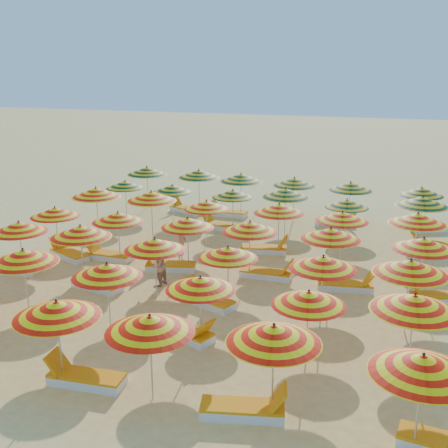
{
  "coord_description": "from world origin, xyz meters",
  "views": [
    {
      "loc": [
        5.87,
        -16.92,
        6.86
      ],
      "look_at": [
        0.0,
        0.5,
        1.6
      ],
      "focal_mm": 45.0,
      "sensor_mm": 36.0,
      "label": 1
    }
  ],
  "objects_px": {
    "umbrella_7": "(23,256)",
    "umbrella_12": "(19,227)",
    "umbrella_18": "(55,212)",
    "lounger_11": "(170,266)",
    "umbrella_25": "(151,196)",
    "lounger_13": "(347,285)",
    "umbrella_23": "(424,244)",
    "umbrella_41": "(421,192)",
    "umbrella_22": "(331,234)",
    "umbrella_30": "(125,185)",
    "umbrella_24": "(96,192)",
    "umbrella_33": "(286,193)",
    "umbrella_20": "(188,223)",
    "lounger_9": "(69,254)",
    "lounger_1": "(85,378)",
    "lounger_12": "(267,273)",
    "umbrella_15": "(228,253)",
    "umbrella_36": "(147,171)",
    "umbrella_21": "(250,227)",
    "umbrella_39": "(295,182)",
    "umbrella_34": "(347,204)",
    "lounger_7": "(99,285)",
    "umbrella_13": "(81,232)",
    "lounger_6": "(11,269)",
    "umbrella_16": "(323,263)",
    "lounger_15": "(265,249)",
    "umbrella_8": "(107,270)",
    "lounger_20": "(337,222)",
    "umbrella_5": "(423,365)",
    "umbrella_40": "(351,186)",
    "umbrella_29": "(418,219)",
    "lounger_18": "(186,209)",
    "umbrella_38": "(241,178)",
    "umbrella_4": "(274,334)",
    "umbrella_28": "(342,217)",
    "lounger_14": "(436,297)",
    "umbrella_26": "(207,205)",
    "lounger_16": "(220,226)",
    "umbrella_35": "(422,201)",
    "lounger_19": "(228,213)",
    "umbrella_2": "(57,309)",
    "lounger_21": "(430,228)",
    "umbrella_17": "(411,267)",
    "umbrella_9": "(201,283)",
    "umbrella_19": "(118,217)",
    "lounger_10": "(108,255)",
    "umbrella_32": "(233,194)",
    "umbrella_27": "(279,209)",
    "umbrella_31": "(172,189)",
    "umbrella_3": "(150,324)"
  },
  "relations": [
    {
      "from": "umbrella_29",
      "to": "lounger_18",
      "type": "height_order",
      "value": "umbrella_29"
    },
    {
      "from": "umbrella_22",
      "to": "umbrella_30",
      "type": "relative_size",
      "value": 1.19
    },
    {
      "from": "umbrella_24",
      "to": "umbrella_33",
      "type": "relative_size",
      "value": 0.99
    },
    {
      "from": "lounger_1",
      "to": "lounger_13",
      "type": "xyz_separation_m",
      "value": [
        4.87,
        7.35,
        0.0
      ]
    },
    {
      "from": "umbrella_20",
      "to": "umbrella_29",
      "type": "relative_size",
      "value": 0.99
    },
    {
      "from": "umbrella_27",
      "to": "lounger_14",
      "type": "xyz_separation_m",
      "value": [
        5.49,
        -2.76,
        -1.62
      ]
    },
    {
      "from": "umbrella_18",
      "to": "lounger_11",
      "type": "distance_m",
      "value": 4.77
    },
    {
      "from": "umbrella_15",
      "to": "umbrella_34",
      "type": "bearing_deg",
      "value": 70.63
    },
    {
      "from": "umbrella_25",
      "to": "lounger_13",
      "type": "height_order",
      "value": "umbrella_25"
    },
    {
      "from": "umbrella_13",
      "to": "lounger_6",
      "type": "distance_m",
      "value": 3.41
    },
    {
      "from": "umbrella_15",
      "to": "umbrella_31",
      "type": "relative_size",
      "value": 1.09
    },
    {
      "from": "umbrella_5",
      "to": "umbrella_17",
      "type": "xyz_separation_m",
      "value": [
        -0.28,
        4.96,
        0.04
      ]
    },
    {
      "from": "lounger_20",
      "to": "umbrella_18",
      "type": "bearing_deg",
      "value": -160.06
    },
    {
      "from": "umbrella_32",
      "to": "lounger_1",
      "type": "height_order",
      "value": "umbrella_32"
    },
    {
      "from": "umbrella_24",
      "to": "lounger_13",
      "type": "height_order",
      "value": "umbrella_24"
    },
    {
      "from": "umbrella_20",
      "to": "umbrella_4",
      "type": "bearing_deg",
      "value": -56.57
    },
    {
      "from": "umbrella_2",
      "to": "lounger_21",
      "type": "distance_m",
      "value": 17.16
    },
    {
      "from": "umbrella_23",
      "to": "umbrella_41",
      "type": "bearing_deg",
      "value": 90.33
    },
    {
      "from": "umbrella_26",
      "to": "lounger_16",
      "type": "distance_m",
      "value": 2.79
    },
    {
      "from": "umbrella_20",
      "to": "lounger_6",
      "type": "relative_size",
      "value": 1.15
    },
    {
      "from": "umbrella_13",
      "to": "lounger_10",
      "type": "xyz_separation_m",
      "value": [
        -0.55,
        2.48,
        -1.66
      ]
    },
    {
      "from": "umbrella_35",
      "to": "lounger_19",
      "type": "distance_m",
      "value": 8.89
    },
    {
      "from": "umbrella_30",
      "to": "lounger_15",
      "type": "height_order",
      "value": "umbrella_30"
    },
    {
      "from": "umbrella_15",
      "to": "umbrella_36",
      "type": "xyz_separation_m",
      "value": [
        -7.39,
        9.83,
        0.21
      ]
    },
    {
      "from": "umbrella_34",
      "to": "lounger_7",
      "type": "bearing_deg",
      "value": -132.56
    },
    {
      "from": "umbrella_8",
      "to": "umbrella_41",
      "type": "distance_m",
      "value": 14.67
    },
    {
      "from": "umbrella_28",
      "to": "lounger_21",
      "type": "height_order",
      "value": "umbrella_28"
    },
    {
      "from": "umbrella_5",
      "to": "umbrella_40",
      "type": "relative_size",
      "value": 0.84
    },
    {
      "from": "umbrella_7",
      "to": "umbrella_12",
      "type": "bearing_deg",
      "value": 130.14
    },
    {
      "from": "lounger_12",
      "to": "lounger_13",
      "type": "height_order",
      "value": "same"
    },
    {
      "from": "umbrella_16",
      "to": "lounger_15",
      "type": "xyz_separation_m",
      "value": [
        -2.92,
        5.18,
        -1.57
      ]
    },
    {
      "from": "umbrella_33",
      "to": "umbrella_20",
      "type": "bearing_deg",
      "value": -115.06
    },
    {
      "from": "umbrella_38",
      "to": "umbrella_4",
      "type": "bearing_deg",
      "value": -70.7
    },
    {
      "from": "umbrella_36",
      "to": "lounger_1",
      "type": "bearing_deg",
      "value": -69.02
    },
    {
      "from": "umbrella_36",
      "to": "lounger_7",
      "type": "distance_m",
      "value": 10.63
    },
    {
      "from": "umbrella_40",
      "to": "lounger_12",
      "type": "height_order",
      "value": "umbrella_40"
    },
    {
      "from": "umbrella_9",
      "to": "lounger_7",
      "type": "height_order",
      "value": "umbrella_9"
    },
    {
      "from": "umbrella_5",
      "to": "lounger_20",
      "type": "distance_m",
      "value": 15.21
    },
    {
      "from": "umbrella_2",
      "to": "umbrella_19",
      "type": "height_order",
      "value": "umbrella_2"
    },
    {
      "from": "umbrella_36",
      "to": "lounger_10",
      "type": "height_order",
      "value": "umbrella_36"
    },
    {
      "from": "umbrella_20",
      "to": "umbrella_28",
      "type": "relative_size",
      "value": 1.05
    },
    {
      "from": "umbrella_9",
      "to": "umbrella_16",
      "type": "relative_size",
      "value": 1.17
    },
    {
      "from": "lounger_9",
      "to": "lounger_11",
      "type": "distance_m",
      "value": 4.02
    },
    {
      "from": "umbrella_25",
      "to": "lounger_6",
      "type": "height_order",
      "value": "umbrella_25"
    },
    {
      "from": "umbrella_20",
      "to": "lounger_14",
      "type": "relative_size",
      "value": 1.14
    },
    {
      "from": "umbrella_8",
      "to": "umbrella_39",
      "type": "bearing_deg",
      "value": 79.11
    },
    {
      "from": "lounger_9",
      "to": "lounger_15",
      "type": "relative_size",
      "value": 1.01
    },
    {
      "from": "umbrella_18",
      "to": "umbrella_24",
      "type": "xyz_separation_m",
      "value": [
        0.16,
        2.57,
        0.19
      ]
    },
    {
      "from": "umbrella_3",
      "to": "umbrella_8",
      "type": "distance_m",
      "value": 3.5
    },
    {
      "from": "umbrella_21",
      "to": "umbrella_39",
      "type": "relative_size",
      "value": 1.05
    }
  ]
}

